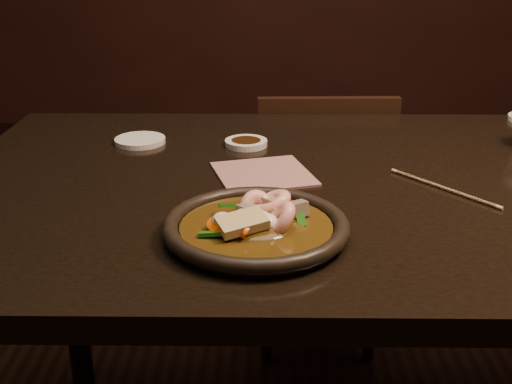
{
  "coord_description": "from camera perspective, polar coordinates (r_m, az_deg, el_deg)",
  "views": [
    {
      "loc": [
        -0.22,
        -1.08,
        1.16
      ],
      "look_at": [
        -0.23,
        -0.19,
        0.8
      ],
      "focal_mm": 45.0,
      "sensor_mm": 36.0,
      "label": 1
    }
  ],
  "objects": [
    {
      "name": "saucer_left",
      "position": [
        1.38,
        -10.26,
        4.53
      ],
      "size": [
        0.11,
        0.11,
        0.01
      ],
      "primitive_type": "cylinder",
      "color": "white",
      "rests_on": "table"
    },
    {
      "name": "plate",
      "position": [
        0.93,
        0.01,
        -3.21
      ],
      "size": [
        0.27,
        0.27,
        0.03
      ],
      "color": "black",
      "rests_on": "table"
    },
    {
      "name": "napkin",
      "position": [
        1.17,
        0.66,
        1.62
      ],
      "size": [
        0.21,
        0.21,
        0.0
      ],
      "primitive_type": "cube",
      "rotation": [
        0.0,
        0.0,
        0.28
      ],
      "color": "#96615C",
      "rests_on": "table"
    },
    {
      "name": "soy_dish",
      "position": [
        1.34,
        -0.89,
        4.39
      ],
      "size": [
        0.09,
        0.09,
        0.01
      ],
      "primitive_type": "cylinder",
      "color": "white",
      "rests_on": "table"
    },
    {
      "name": "stirfry",
      "position": [
        0.93,
        0.11,
        -2.72
      ],
      "size": [
        0.16,
        0.15,
        0.06
      ],
      "color": "#3B280A",
      "rests_on": "plate"
    },
    {
      "name": "table",
      "position": [
        1.21,
        11.33,
        -2.3
      ],
      "size": [
        1.6,
        0.9,
        0.75
      ],
      "color": "black",
      "rests_on": "floor"
    },
    {
      "name": "chair",
      "position": [
        1.82,
        5.64,
        -1.87
      ],
      "size": [
        0.38,
        0.38,
        0.79
      ],
      "rotation": [
        0.0,
        0.0,
        3.17
      ],
      "color": "black",
      "rests_on": "floor"
    },
    {
      "name": "chopsticks",
      "position": [
        1.15,
        16.33,
        0.34
      ],
      "size": [
        0.15,
        0.18,
        0.01
      ],
      "rotation": [
        0.0,
        0.0,
        0.68
      ],
      "color": "tan",
      "rests_on": "table"
    }
  ]
}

